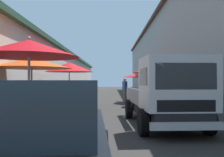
{
  "coord_description": "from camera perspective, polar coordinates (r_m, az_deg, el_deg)",
  "views": [
    {
      "loc": [
        -1.03,
        -0.12,
        1.44
      ],
      "look_at": [
        11.04,
        -0.1,
        1.56
      ],
      "focal_mm": 39.11,
      "sensor_mm": 36.0,
      "label": 1
    }
  ],
  "objects": [
    {
      "name": "ground",
      "position": [
        14.6,
        -0.37,
        -6.25
      ],
      "size": [
        90.0,
        90.0,
        0.0
      ],
      "primitive_type": "plane",
      "color": "#33302D"
    },
    {
      "name": "building_left_whitewash",
      "position": [
        18.25,
        -23.04,
        1.11
      ],
      "size": [
        49.8,
        7.5,
        3.91
      ],
      "color": "beige",
      "rests_on": "ground"
    },
    {
      "name": "building_right_concrete",
      "position": [
        18.26,
        22.52,
        5.58
      ],
      "size": [
        49.8,
        7.5,
        6.76
      ],
      "color": "gray",
      "rests_on": "ground"
    },
    {
      "name": "fruit_stall_near_right",
      "position": [
        13.94,
        9.43,
        1.02
      ],
      "size": [
        2.27,
        2.27,
        2.38
      ],
      "color": "#9E9EA3",
      "rests_on": "ground"
    },
    {
      "name": "fruit_stall_far_right",
      "position": [
        16.1,
        7.37,
        0.39
      ],
      "size": [
        2.73,
        2.73,
        2.15
      ],
      "color": "#9E9EA3",
      "rests_on": "ground"
    },
    {
      "name": "fruit_stall_far_left",
      "position": [
        8.19,
        -17.94,
        1.69
      ],
      "size": [
        2.53,
        2.53,
        2.26
      ],
      "color": "#9E9EA3",
      "rests_on": "ground"
    },
    {
      "name": "fruit_stall_mid_lane",
      "position": [
        5.69,
        -19.09,
        2.85
      ],
      "size": [
        2.2,
        2.2,
        2.42
      ],
      "color": "#9E9EA3",
      "rests_on": "ground"
    },
    {
      "name": "fruit_stall_near_left",
      "position": [
        12.34,
        -9.96,
        1.48
      ],
      "size": [
        2.39,
        2.39,
        2.45
      ],
      "color": "#9E9EA3",
      "rests_on": "ground"
    },
    {
      "name": "hatchback_car",
      "position": [
        3.06,
        -18.45,
        -13.91
      ],
      "size": [
        4.02,
        2.16,
        1.45
      ],
      "color": "black",
      "rests_on": "ground"
    },
    {
      "name": "delivery_truck",
      "position": [
        7.34,
        13.09,
        -3.71
      ],
      "size": [
        5.01,
        2.18,
        2.08
      ],
      "color": "black",
      "rests_on": "ground"
    },
    {
      "name": "vendor_by_crates",
      "position": [
        17.09,
        3.01,
        -2.22
      ],
      "size": [
        0.63,
        0.34,
        1.65
      ],
      "color": "#665B4C",
      "rests_on": "ground"
    },
    {
      "name": "parked_scooter",
      "position": [
        14.95,
        -7.22,
        -4.39
      ],
      "size": [
        1.69,
        0.39,
        1.14
      ],
      "color": "black",
      "rests_on": "ground"
    }
  ]
}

